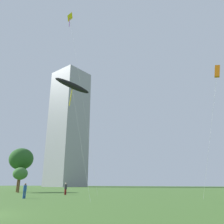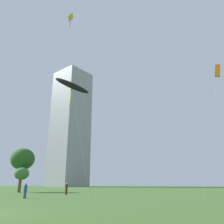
{
  "view_description": "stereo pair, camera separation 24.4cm",
  "coord_description": "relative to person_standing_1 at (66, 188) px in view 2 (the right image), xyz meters",
  "views": [
    {
      "loc": [
        12.17,
        -8.83,
        1.64
      ],
      "look_at": [
        2.77,
        13.57,
        9.46
      ],
      "focal_mm": 35.72,
      "sensor_mm": 36.0,
      "label": 1
    },
    {
      "loc": [
        12.4,
        -8.74,
        1.64
      ],
      "look_at": [
        2.77,
        13.57,
        9.46
      ],
      "focal_mm": 35.72,
      "sensor_mm": 36.0,
      "label": 2
    }
  ],
  "objects": [
    {
      "name": "distant_highrise_0",
      "position": [
        -50.39,
        74.0,
        32.01
      ],
      "size": [
        21.02,
        20.82,
        66.05
      ],
      "primitive_type": "cube",
      "rotation": [
        0.0,
        0.0,
        -0.28
      ],
      "color": "#939399",
      "rests_on": "ground"
    },
    {
      "name": "person_standing_1",
      "position": [
        0.0,
        0.0,
        0.0
      ],
      "size": [
        0.39,
        0.39,
        1.75
      ],
      "rotation": [
        0.0,
        0.0,
        4.24
      ],
      "color": "maroon",
      "rests_on": "ground"
    },
    {
      "name": "kite_flying_1",
      "position": [
        -1.33,
        0.06,
        31.49
      ],
      "size": [
        6.53,
        2.72,
        33.95
      ],
      "color": "silver",
      "rests_on": "ground"
    },
    {
      "name": "park_tree_1",
      "position": [
        -15.09,
        5.59,
        5.43
      ],
      "size": [
        4.83,
        4.83,
        8.72
      ],
      "color": "brown",
      "rests_on": "ground"
    },
    {
      "name": "kite_flying_3",
      "position": [
        22.73,
        -4.99,
        12.71
      ],
      "size": [
        3.54,
        3.55,
        14.46
      ],
      "color": "silver",
      "rests_on": "ground"
    },
    {
      "name": "kite_flying_0",
      "position": [
        6.64,
        -9.92,
        11.77
      ],
      "size": [
        5.93,
        2.1,
        14.21
      ],
      "color": "silver",
      "rests_on": "ground"
    },
    {
      "name": "park_tree_0",
      "position": [
        -12.91,
        3.59,
        2.42
      ],
      "size": [
        2.74,
        2.74,
        4.62
      ],
      "color": "brown",
      "rests_on": "ground"
    },
    {
      "name": "person_standing_2",
      "position": [
        0.59,
        -9.17,
        -0.04
      ],
      "size": [
        0.37,
        0.37,
        1.67
      ],
      "rotation": [
        0.0,
        0.0,
        0.75
      ],
      "color": "#1E478C",
      "rests_on": "ground"
    }
  ]
}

